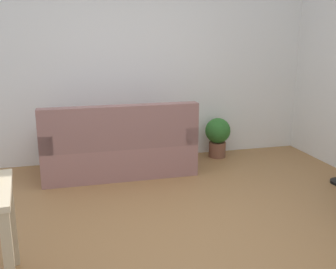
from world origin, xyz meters
The scene contains 4 objects.
ground_plane centered at (0.00, 0.00, -0.01)m, with size 5.20×4.40×0.02m, color #9E7042.
wall_rear centered at (0.00, 2.20, 1.35)m, with size 5.20×0.10×2.70m, color white.
couch centered at (-0.26, 1.59, 0.31)m, with size 1.88×0.84×0.92m.
potted_plant centered at (1.20, 1.90, 0.33)m, with size 0.36×0.36×0.57m.
Camera 1 is at (-0.86, -3.18, 1.72)m, focal length 41.95 mm.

